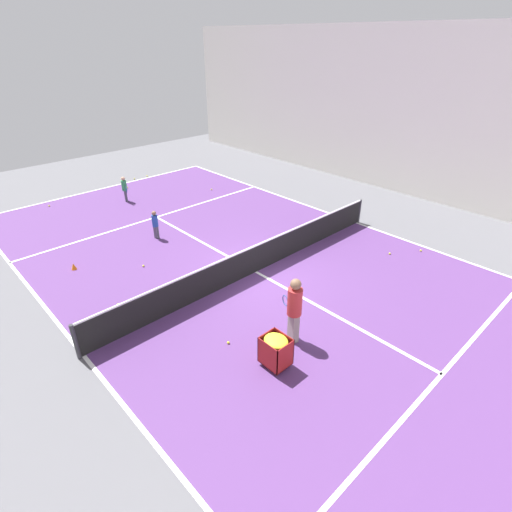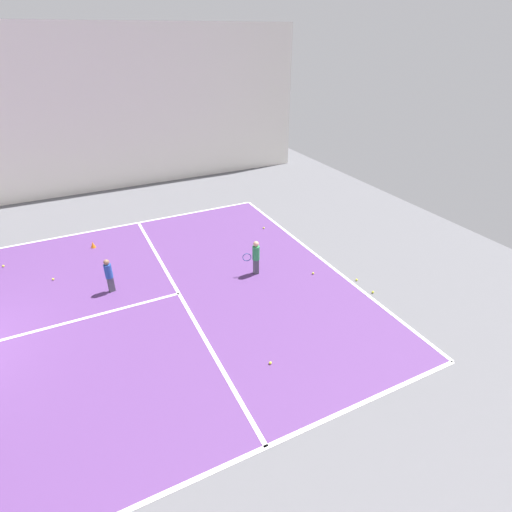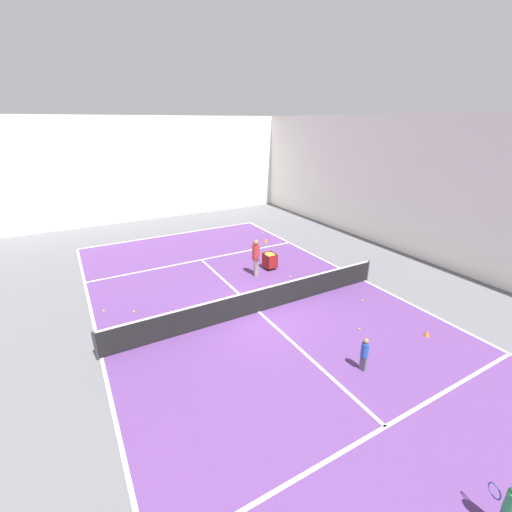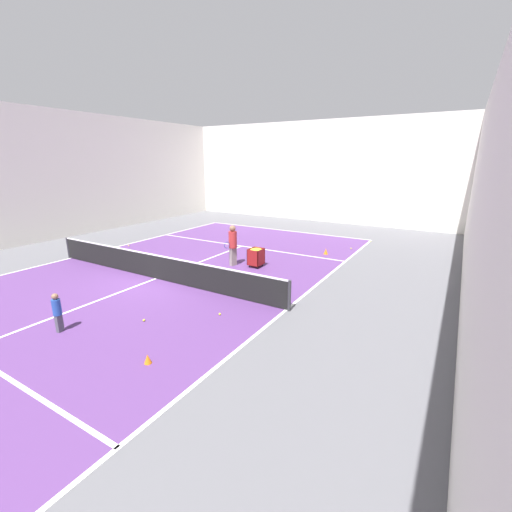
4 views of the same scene
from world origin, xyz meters
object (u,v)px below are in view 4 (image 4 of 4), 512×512
(tennis_net, at_px, (155,266))
(ball_cart, at_px, (256,254))
(training_cone_1, at_px, (326,251))
(coach_at_net, at_px, (233,243))
(training_cone_0, at_px, (148,359))
(child_midcourt, at_px, (57,310))

(tennis_net, distance_m, ball_cart, 4.26)
(training_cone_1, bearing_deg, ball_cart, -118.24)
(ball_cart, distance_m, training_cone_1, 4.07)
(tennis_net, bearing_deg, coach_at_net, 62.39)
(ball_cart, distance_m, training_cone_0, 7.85)
(tennis_net, height_order, training_cone_1, tennis_net)
(tennis_net, distance_m, coach_at_net, 3.48)
(ball_cart, bearing_deg, tennis_net, -127.23)
(tennis_net, distance_m, child_midcourt, 4.54)
(tennis_net, height_order, coach_at_net, coach_at_net)
(coach_at_net, bearing_deg, training_cone_1, 161.26)
(child_midcourt, xyz_separation_m, training_cone_1, (3.46, 11.37, -0.49))
(child_midcourt, bearing_deg, ball_cart, -22.91)
(coach_at_net, distance_m, training_cone_0, 7.83)
(tennis_net, height_order, ball_cart, tennis_net)
(training_cone_0, xyz_separation_m, training_cone_1, (0.23, 11.21, 0.03))
(ball_cart, xyz_separation_m, training_cone_0, (1.69, -7.65, -0.48))
(ball_cart, height_order, training_cone_1, ball_cart)
(tennis_net, distance_m, training_cone_1, 8.28)
(training_cone_0, bearing_deg, child_midcourt, -177.09)
(child_midcourt, relative_size, ball_cart, 1.33)
(coach_at_net, height_order, ball_cart, coach_at_net)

